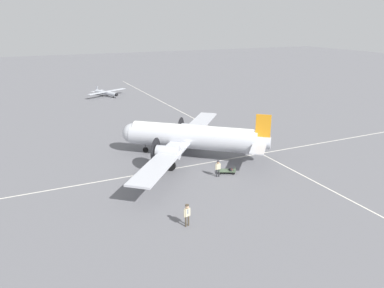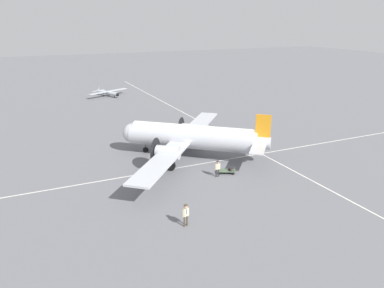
# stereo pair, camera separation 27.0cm
# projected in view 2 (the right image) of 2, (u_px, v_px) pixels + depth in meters

# --- Properties ---
(ground_plane) EXTENTS (300.00, 300.00, 0.00)m
(ground_plane) POSITION_uv_depth(u_px,v_px,m) (192.00, 157.00, 44.05)
(ground_plane) COLOR slate
(apron_line_eastwest) EXTENTS (120.00, 0.16, 0.01)m
(apron_line_eastwest) POSITION_uv_depth(u_px,v_px,m) (250.00, 148.00, 47.28)
(apron_line_eastwest) COLOR silver
(apron_line_eastwest) RESTS_ON ground_plane
(apron_line_northsouth) EXTENTS (0.16, 120.00, 0.01)m
(apron_line_northsouth) POSITION_uv_depth(u_px,v_px,m) (201.00, 164.00, 41.97)
(apron_line_northsouth) COLOR silver
(apron_line_northsouth) RESTS_ON ground_plane
(airliner_main) EXTENTS (22.15, 19.90, 5.68)m
(airliner_main) POSITION_uv_depth(u_px,v_px,m) (189.00, 137.00, 43.38)
(airliner_main) COLOR silver
(airliner_main) RESTS_ON ground_plane
(crew_foreground) EXTENTS (0.37, 0.62, 1.85)m
(crew_foreground) POSITION_uv_depth(u_px,v_px,m) (186.00, 213.00, 28.92)
(crew_foreground) COLOR #473D2D
(crew_foreground) RESTS_ON ground_plane
(passenger_boarding) EXTENTS (0.32, 0.59, 1.75)m
(passenger_boarding) POSITION_uv_depth(u_px,v_px,m) (218.00, 167.00, 38.17)
(passenger_boarding) COLOR #2D2D33
(passenger_boarding) RESTS_ON ground_plane
(suitcase_near_door) EXTENTS (0.49, 0.15, 0.57)m
(suitcase_near_door) POSITION_uv_depth(u_px,v_px,m) (230.00, 171.00, 39.23)
(suitcase_near_door) COLOR #232328
(suitcase_near_door) RESTS_ON ground_plane
(suitcase_upright_spare) EXTENTS (0.36, 0.16, 0.47)m
(suitcase_upright_spare) POSITION_uv_depth(u_px,v_px,m) (231.00, 171.00, 39.47)
(suitcase_upright_spare) COLOR maroon
(suitcase_upright_spare) RESTS_ON ground_plane
(baggage_cart) EXTENTS (1.68, 2.09, 0.56)m
(baggage_cart) POSITION_uv_depth(u_px,v_px,m) (226.00, 171.00, 39.31)
(baggage_cart) COLOR #4C6047
(baggage_cart) RESTS_ON ground_plane
(light_aircraft_distant) EXTENTS (6.97, 8.93, 1.85)m
(light_aircraft_distant) POSITION_uv_depth(u_px,v_px,m) (108.00, 93.00, 79.13)
(light_aircraft_distant) COLOR #B7BCC6
(light_aircraft_distant) RESTS_ON ground_plane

